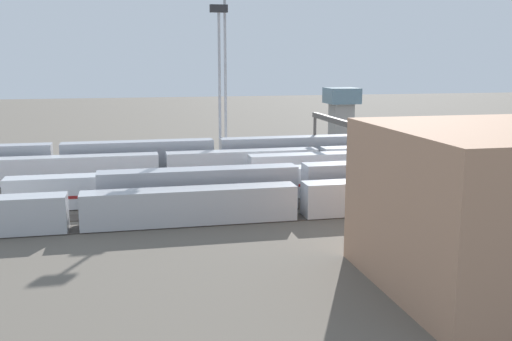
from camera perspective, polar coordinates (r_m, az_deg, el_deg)
The scene contains 18 objects.
ground_plane at distance 81.83m, azimuth 2.74°, elevation -1.74°, with size 400.00×400.00×0.00m, color #60594F.
track_bed_0 at distance 96.09m, azimuth 0.42°, elevation 0.18°, with size 140.00×2.80×0.12m, color #4C443D.
track_bed_1 at distance 91.31m, azimuth 1.12°, elevation -0.38°, with size 140.00×2.80×0.12m, color #3D3833.
track_bed_2 at distance 86.55m, azimuth 1.88°, elevation -1.00°, with size 140.00×2.80×0.12m, color #4C443D.
track_bed_3 at distance 81.82m, azimuth 2.74°, elevation -1.70°, with size 140.00×2.80×0.12m, color #4C443D.
track_bed_4 at distance 77.12m, azimuth 3.70°, elevation -2.48°, with size 140.00×2.80×0.12m, color #3D3833.
track_bed_5 at distance 72.47m, azimuth 4.79°, elevation -3.35°, with size 140.00×2.80×0.12m, color #4C443D.
track_bed_6 at distance 67.86m, azimuth 6.03°, elevation -4.35°, with size 140.00×2.80×0.12m, color #3D3833.
train_on_track_4 at distance 74.41m, azimuth -4.84°, elevation -1.46°, with size 95.60×3.06×3.80m.
train_on_track_2 at distance 92.94m, azimuth 13.76°, elevation 0.72°, with size 47.20×3.06×3.80m.
train_on_track_0 at distance 94.36m, azimuth -3.80°, elevation 1.54°, with size 95.60×3.00×5.00m.
train_on_track_1 at distance 90.15m, azimuth -1.27°, elevation 0.74°, with size 119.80×3.00×3.80m.
train_on_track_5 at distance 75.94m, azimuth 13.00°, elevation -0.96°, with size 71.40×3.00×5.00m.
train_on_track_6 at distance 66.32m, azimuth 3.02°, elevation -2.87°, with size 139.00×3.00×4.40m.
light_mast_0 at distance 97.35m, azimuth -2.98°, elevation 11.74°, with size 2.80×0.70×31.02m.
light_mast_2 at distance 96.04m, azimuth -3.53°, elevation 10.08°, with size 2.80×0.70×25.86m.
signal_gantry at distance 83.60m, azimuth 9.29°, elevation 3.72°, with size 0.70×35.00×8.80m.
control_tower at distance 118.01m, azimuth 8.18°, elevation 5.46°, with size 6.00×6.00×11.96m.
Camera 1 is at (20.85, 77.14, 17.63)m, focal length 41.74 mm.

